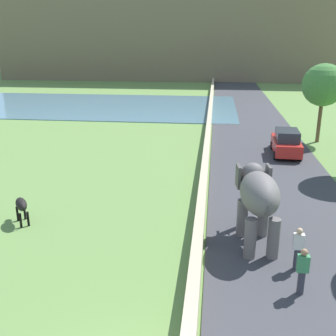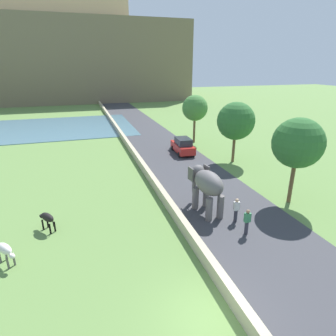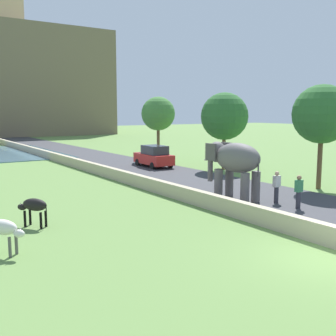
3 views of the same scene
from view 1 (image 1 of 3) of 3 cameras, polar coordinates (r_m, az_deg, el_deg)
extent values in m
cube|color=#38383D|center=(27.97, 13.20, 1.41)|extent=(7.00, 120.00, 0.06)
cube|color=tan|center=(25.76, 5.30, 1.19)|extent=(0.40, 110.00, 0.74)
cube|color=slate|center=(49.41, -12.11, 8.61)|extent=(36.00, 18.00, 0.08)
cube|color=#75664C|center=(87.22, 1.65, 19.51)|extent=(64.00, 28.00, 20.08)
ellipsoid|color=#605B5B|center=(15.50, 12.71, -3.48)|extent=(1.68, 2.83, 1.50)
cylinder|color=#605B5B|center=(16.77, 10.35, -6.96)|extent=(0.44, 0.44, 1.60)
cylinder|color=#605B5B|center=(16.94, 13.17, -6.90)|extent=(0.44, 0.44, 1.60)
cylinder|color=#605B5B|center=(15.23, 11.44, -9.74)|extent=(0.44, 0.44, 1.60)
cylinder|color=#605B5B|center=(15.41, 14.56, -9.64)|extent=(0.44, 0.44, 1.60)
ellipsoid|color=#605B5B|center=(16.74, 11.78, -1.10)|extent=(1.09, 1.00, 1.10)
cube|color=#484444|center=(16.50, 9.83, -1.14)|extent=(0.19, 0.71, 0.90)
cube|color=#484444|center=(16.73, 13.89, -1.13)|extent=(0.19, 0.71, 0.90)
cylinder|color=#605B5B|center=(17.48, 11.30, -3.35)|extent=(0.28, 0.28, 1.50)
cone|color=silver|center=(17.22, 10.71, -2.04)|extent=(0.18, 0.57, 0.17)
cone|color=silver|center=(17.30, 12.15, -2.03)|extent=(0.18, 0.57, 0.17)
cylinder|color=#484444|center=(14.45, 13.68, -6.69)|extent=(0.08, 0.08, 0.90)
cylinder|color=#33333D|center=(15.11, 17.59, -12.14)|extent=(0.22, 0.22, 0.85)
cube|color=silver|center=(14.78, 17.85, -9.77)|extent=(0.36, 0.22, 0.56)
sphere|color=tan|center=(14.61, 17.99, -8.41)|extent=(0.22, 0.22, 0.22)
cylinder|color=#33333D|center=(13.88, 18.12, -15.10)|extent=(0.22, 0.22, 0.85)
cube|color=#388451|center=(13.52, 18.42, -12.59)|extent=(0.36, 0.22, 0.56)
sphere|color=#997051|center=(13.33, 18.59, -11.14)|extent=(0.22, 0.22, 0.22)
cube|color=red|center=(28.89, 16.21, 3.08)|extent=(1.88, 4.07, 0.80)
cube|color=#2D333D|center=(28.52, 16.38, 4.43)|extent=(1.54, 2.26, 0.70)
cylinder|color=black|center=(30.15, 14.35, 3.06)|extent=(0.21, 0.61, 0.60)
cylinder|color=black|center=(30.35, 17.39, 2.89)|extent=(0.21, 0.61, 0.60)
cylinder|color=black|center=(27.66, 14.77, 1.69)|extent=(0.21, 0.61, 0.60)
cylinder|color=black|center=(27.87, 18.07, 1.51)|extent=(0.21, 0.61, 0.60)
ellipsoid|color=black|center=(18.68, -19.88, -4.80)|extent=(1.00, 1.15, 0.50)
cylinder|color=black|center=(19.23, -20.35, -6.05)|extent=(0.10, 0.10, 0.65)
cylinder|color=black|center=(19.27, -19.45, -5.90)|extent=(0.10, 0.10, 0.65)
cylinder|color=black|center=(18.53, -19.96, -6.93)|extent=(0.10, 0.10, 0.65)
cylinder|color=black|center=(18.57, -19.02, -6.77)|extent=(0.10, 0.10, 0.65)
ellipsoid|color=black|center=(19.32, -20.16, -4.55)|extent=(0.43, 0.47, 0.26)
cone|color=beige|center=(19.25, -20.47, -4.12)|extent=(0.04, 0.04, 0.12)
cone|color=beige|center=(19.27, -19.95, -4.04)|extent=(0.04, 0.04, 0.12)
cylinder|color=black|center=(18.26, -19.53, -5.97)|extent=(0.04, 0.04, 0.45)
cylinder|color=brown|center=(33.20, 20.45, 6.18)|extent=(0.28, 0.28, 3.25)
sphere|color=#427A38|center=(32.80, 20.97, 10.82)|extent=(3.14, 3.14, 3.14)
camera|label=2|loc=(6.04, -96.18, 14.12)|focal=30.27mm
camera|label=3|loc=(12.92, -82.28, -12.79)|focal=43.58mm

